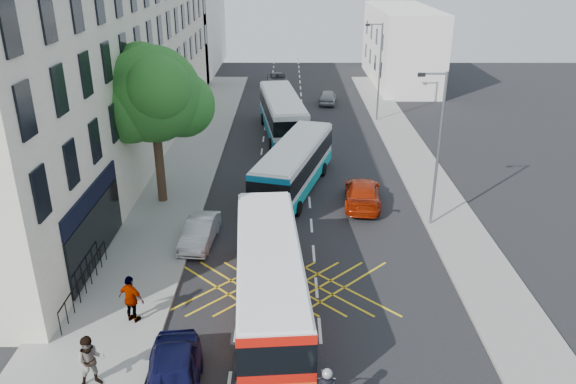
{
  "coord_description": "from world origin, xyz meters",
  "views": [
    {
      "loc": [
        -1.17,
        -14.67,
        13.32
      ],
      "look_at": [
        -1.25,
        11.37,
        2.2
      ],
      "focal_mm": 35.0,
      "sensor_mm": 36.0,
      "label": 1
    }
  ],
  "objects_px": {
    "lamp_near": "(437,143)",
    "distant_car_silver": "(328,97)",
    "parked_car_blue": "(173,380)",
    "pedestrian_near": "(91,362)",
    "parked_car_silver": "(200,232)",
    "pedestrian_far": "(131,299)",
    "distant_car_grey": "(278,80)",
    "bus_near": "(269,278)",
    "street_tree": "(153,95)",
    "bus_mid": "(294,166)",
    "red_hatchback": "(362,193)",
    "lamp_far": "(379,67)",
    "bus_far": "(282,114)"
  },
  "relations": [
    {
      "from": "lamp_near",
      "to": "red_hatchback",
      "type": "distance_m",
      "value": 5.74
    },
    {
      "from": "bus_near",
      "to": "parked_car_silver",
      "type": "xyz_separation_m",
      "value": [
        -3.65,
        5.81,
        -0.95
      ]
    },
    {
      "from": "bus_far",
      "to": "distant_car_grey",
      "type": "xyz_separation_m",
      "value": [
        -0.72,
        17.74,
        -0.99
      ]
    },
    {
      "from": "lamp_near",
      "to": "pedestrian_near",
      "type": "distance_m",
      "value": 18.71
    },
    {
      "from": "parked_car_silver",
      "to": "red_hatchback",
      "type": "distance_m",
      "value": 9.8
    },
    {
      "from": "bus_near",
      "to": "red_hatchback",
      "type": "relative_size",
      "value": 2.22
    },
    {
      "from": "lamp_near",
      "to": "pedestrian_far",
      "type": "height_order",
      "value": "lamp_near"
    },
    {
      "from": "lamp_far",
      "to": "pedestrian_near",
      "type": "bearing_deg",
      "value": -113.28
    },
    {
      "from": "parked_car_silver",
      "to": "distant_car_silver",
      "type": "height_order",
      "value": "distant_car_silver"
    },
    {
      "from": "street_tree",
      "to": "parked_car_blue",
      "type": "height_order",
      "value": "street_tree"
    },
    {
      "from": "red_hatchback",
      "to": "pedestrian_near",
      "type": "relative_size",
      "value": 2.58
    },
    {
      "from": "lamp_near",
      "to": "distant_car_grey",
      "type": "xyz_separation_m",
      "value": [
        -8.66,
        33.95,
        -3.94
      ]
    },
    {
      "from": "street_tree",
      "to": "lamp_near",
      "type": "xyz_separation_m",
      "value": [
        14.71,
        -2.97,
        -1.68
      ]
    },
    {
      "from": "pedestrian_near",
      "to": "pedestrian_far",
      "type": "relative_size",
      "value": 0.96
    },
    {
      "from": "bus_near",
      "to": "bus_far",
      "type": "distance_m",
      "value": 24.02
    },
    {
      "from": "bus_mid",
      "to": "lamp_near",
      "type": "bearing_deg",
      "value": -18.59
    },
    {
      "from": "distant_car_silver",
      "to": "street_tree",
      "type": "bearing_deg",
      "value": 71.78
    },
    {
      "from": "street_tree",
      "to": "lamp_near",
      "type": "relative_size",
      "value": 1.1
    },
    {
      "from": "street_tree",
      "to": "pedestrian_near",
      "type": "bearing_deg",
      "value": -86.63
    },
    {
      "from": "street_tree",
      "to": "pedestrian_near",
      "type": "distance_m",
      "value": 15.98
    },
    {
      "from": "pedestrian_near",
      "to": "bus_mid",
      "type": "bearing_deg",
      "value": 46.32
    },
    {
      "from": "bus_near",
      "to": "street_tree",
      "type": "bearing_deg",
      "value": 116.94
    },
    {
      "from": "pedestrian_near",
      "to": "bus_far",
      "type": "bearing_deg",
      "value": 56.23
    },
    {
      "from": "bus_far",
      "to": "distant_car_grey",
      "type": "relative_size",
      "value": 2.36
    },
    {
      "from": "bus_mid",
      "to": "parked_car_silver",
      "type": "xyz_separation_m",
      "value": [
        -4.72,
        -6.87,
        -0.89
      ]
    },
    {
      "from": "bus_near",
      "to": "red_hatchback",
      "type": "distance_m",
      "value": 11.67
    },
    {
      "from": "street_tree",
      "to": "lamp_far",
      "type": "distance_m",
      "value": 22.57
    },
    {
      "from": "parked_car_silver",
      "to": "lamp_near",
      "type": "bearing_deg",
      "value": 14.78
    },
    {
      "from": "bus_near",
      "to": "bus_far",
      "type": "bearing_deg",
      "value": 85.14
    },
    {
      "from": "parked_car_blue",
      "to": "red_hatchback",
      "type": "height_order",
      "value": "parked_car_blue"
    },
    {
      "from": "lamp_far",
      "to": "red_hatchback",
      "type": "relative_size",
      "value": 1.63
    },
    {
      "from": "bus_mid",
      "to": "pedestrian_far",
      "type": "relative_size",
      "value": 5.38
    },
    {
      "from": "red_hatchback",
      "to": "distant_car_silver",
      "type": "bearing_deg",
      "value": -82.85
    },
    {
      "from": "parked_car_blue",
      "to": "pedestrian_near",
      "type": "distance_m",
      "value": 2.78
    },
    {
      "from": "parked_car_silver",
      "to": "distant_car_silver",
      "type": "distance_m",
      "value": 29.34
    },
    {
      "from": "parked_car_blue",
      "to": "pedestrian_near",
      "type": "bearing_deg",
      "value": 163.83
    },
    {
      "from": "lamp_far",
      "to": "pedestrian_near",
      "type": "distance_m",
      "value": 35.14
    },
    {
      "from": "bus_near",
      "to": "distant_car_silver",
      "type": "xyz_separation_m",
      "value": [
        4.45,
        34.02,
        -0.93
      ]
    },
    {
      "from": "bus_near",
      "to": "parked_car_blue",
      "type": "relative_size",
      "value": 2.41
    },
    {
      "from": "bus_mid",
      "to": "pedestrian_near",
      "type": "bearing_deg",
      "value": -95.7
    },
    {
      "from": "street_tree",
      "to": "lamp_near",
      "type": "height_order",
      "value": "street_tree"
    },
    {
      "from": "lamp_far",
      "to": "pedestrian_far",
      "type": "xyz_separation_m",
      "value": [
        -13.41,
        -28.59,
        -3.48
      ]
    },
    {
      "from": "parked_car_silver",
      "to": "pedestrian_near",
      "type": "distance_m",
      "value": 10.33
    },
    {
      "from": "street_tree",
      "to": "red_hatchback",
      "type": "xyz_separation_m",
      "value": [
        11.5,
        -0.25,
        -5.58
      ]
    },
    {
      "from": "lamp_near",
      "to": "parked_car_blue",
      "type": "relative_size",
      "value": 1.78
    },
    {
      "from": "street_tree",
      "to": "distant_car_grey",
      "type": "bearing_deg",
      "value": 78.97
    },
    {
      "from": "lamp_near",
      "to": "distant_car_silver",
      "type": "bearing_deg",
      "value": 98.03
    },
    {
      "from": "distant_car_grey",
      "to": "distant_car_silver",
      "type": "distance_m",
      "value": 9.2
    },
    {
      "from": "pedestrian_far",
      "to": "lamp_far",
      "type": "bearing_deg",
      "value": -90.34
    },
    {
      "from": "parked_car_silver",
      "to": "pedestrian_far",
      "type": "height_order",
      "value": "pedestrian_far"
    }
  ]
}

